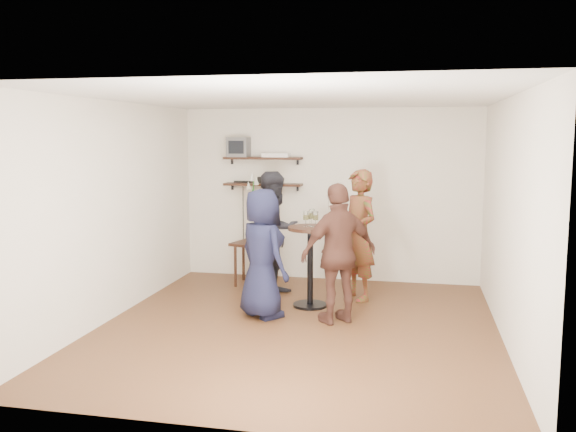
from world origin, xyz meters
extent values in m
cube|color=#482617|center=(0.00, 0.00, -0.02)|extent=(4.50, 5.00, 0.04)
cube|color=white|center=(0.00, 0.00, 2.62)|extent=(4.50, 5.00, 0.04)
cube|color=white|center=(0.00, 2.52, 1.30)|extent=(4.50, 0.04, 2.60)
cube|color=white|center=(0.00, -2.52, 1.30)|extent=(4.50, 0.04, 2.60)
cube|color=white|center=(-2.27, 0.00, 1.30)|extent=(0.04, 5.00, 2.60)
cube|color=white|center=(2.27, 0.00, 1.30)|extent=(0.04, 5.00, 2.60)
cube|color=black|center=(-1.00, 2.38, 1.85)|extent=(1.20, 0.25, 0.04)
cube|color=black|center=(-1.00, 2.38, 1.45)|extent=(1.20, 0.25, 0.04)
cube|color=#59595B|center=(-1.38, 2.38, 2.02)|extent=(0.32, 0.30, 0.30)
cube|color=silver|center=(-0.79, 2.38, 1.90)|extent=(0.40, 0.24, 0.06)
cube|color=black|center=(-0.97, 2.38, 1.52)|extent=(0.22, 0.10, 0.10)
cube|color=black|center=(-1.32, 2.42, 1.48)|extent=(0.30, 0.05, 0.03)
cube|color=black|center=(-1.04, 1.92, 0.61)|extent=(0.65, 0.65, 0.04)
cylinder|color=black|center=(-1.25, 1.71, 0.30)|extent=(0.04, 0.04, 0.59)
cylinder|color=black|center=(-0.83, 1.71, 0.30)|extent=(0.04, 0.04, 0.59)
cylinder|color=black|center=(-1.25, 2.13, 0.30)|extent=(0.04, 0.04, 0.59)
cylinder|color=black|center=(-0.83, 2.13, 0.30)|extent=(0.04, 0.04, 0.59)
cylinder|color=white|center=(-1.04, 1.92, 0.79)|extent=(0.15, 0.15, 0.32)
cylinder|color=#227120|center=(-1.06, 1.92, 1.12)|extent=(0.01, 0.07, 0.59)
cone|color=silver|center=(-1.10, 1.92, 1.48)|extent=(0.07, 0.09, 0.13)
cylinder|color=#227120|center=(-1.03, 1.93, 1.15)|extent=(0.04, 0.06, 0.65)
cone|color=silver|center=(-1.00, 1.95, 1.54)|extent=(0.11, 0.13, 0.14)
cylinder|color=#227120|center=(-1.04, 1.91, 1.18)|extent=(0.10, 0.09, 0.71)
cone|color=silver|center=(-1.04, 1.88, 1.60)|extent=(0.14, 0.13, 0.14)
cylinder|color=black|center=(-0.01, 0.92, 1.02)|extent=(0.57, 0.57, 0.04)
cylinder|color=black|center=(-0.01, 0.92, 0.51)|extent=(0.08, 0.08, 0.96)
cylinder|color=black|center=(-0.01, 0.92, 0.02)|extent=(0.44, 0.44, 0.03)
cylinder|color=silver|center=(-0.06, 0.87, 1.04)|extent=(0.06, 0.06, 0.00)
cylinder|color=silver|center=(-0.06, 0.87, 1.09)|extent=(0.01, 0.01, 0.09)
cylinder|color=silver|center=(-0.06, 0.87, 1.19)|extent=(0.07, 0.07, 0.11)
cylinder|color=#C8BB52|center=(-0.06, 0.87, 1.16)|extent=(0.06, 0.06, 0.06)
cylinder|color=silver|center=(0.06, 0.87, 1.04)|extent=(0.06, 0.06, 0.00)
cylinder|color=silver|center=(0.06, 0.87, 1.09)|extent=(0.01, 0.01, 0.09)
cylinder|color=silver|center=(0.06, 0.87, 1.19)|extent=(0.07, 0.07, 0.11)
cylinder|color=#C8BB52|center=(0.06, 0.87, 1.17)|extent=(0.06, 0.06, 0.06)
cylinder|color=silver|center=(-0.03, 0.99, 1.04)|extent=(0.06, 0.06, 0.00)
cylinder|color=silver|center=(-0.03, 0.99, 1.09)|extent=(0.01, 0.01, 0.08)
cylinder|color=silver|center=(-0.03, 0.99, 1.18)|extent=(0.06, 0.06, 0.10)
cylinder|color=#C8BB52|center=(-0.03, 0.99, 1.16)|extent=(0.06, 0.06, 0.06)
cylinder|color=silver|center=(0.00, 0.94, 1.04)|extent=(0.07, 0.07, 0.00)
cylinder|color=silver|center=(0.00, 0.94, 1.09)|extent=(0.01, 0.01, 0.10)
cylinder|color=silver|center=(0.00, 0.94, 1.20)|extent=(0.07, 0.07, 0.12)
cylinder|color=#C8BB52|center=(0.00, 0.94, 1.18)|extent=(0.07, 0.07, 0.07)
imported|color=#A51225|center=(0.56, 1.41, 0.87)|extent=(0.73, 0.76, 1.75)
imported|color=black|center=(-0.58, 1.40, 0.85)|extent=(1.03, 1.05, 1.71)
imported|color=black|center=(-0.50, 0.35, 0.78)|extent=(0.90, 0.88, 1.56)
imported|color=#4F2B22|center=(0.43, 0.32, 0.82)|extent=(1.02, 0.90, 1.65)
camera|label=1|loc=(1.29, -6.63, 2.18)|focal=38.00mm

